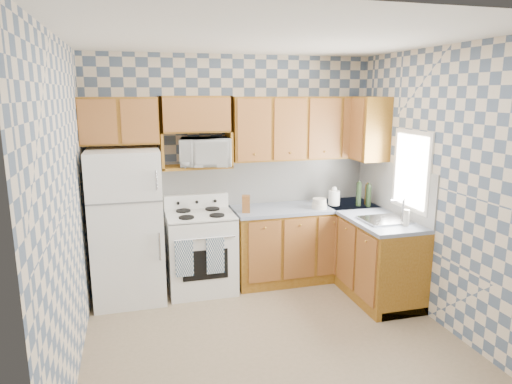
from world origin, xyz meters
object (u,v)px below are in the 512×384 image
microwave (206,152)px  electric_kettle (334,198)px  refrigerator (127,226)px  stove_body (201,253)px

microwave → electric_kettle: size_ratio=3.22×
refrigerator → electric_kettle: bearing=0.0°
refrigerator → microwave: bearing=7.8°
microwave → stove_body: bearing=-125.2°
stove_body → electric_kettle: electric_kettle is taller
stove_body → electric_kettle: size_ratio=5.10×
refrigerator → electric_kettle: refrigerator is taller
refrigerator → microwave: size_ratio=2.95×
refrigerator → microwave: microwave is taller
stove_body → electric_kettle: (1.65, -0.02, 0.56)m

